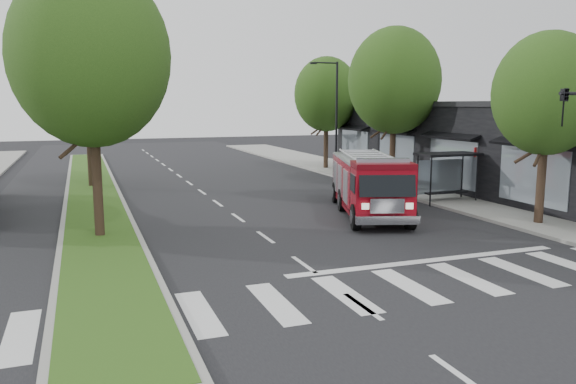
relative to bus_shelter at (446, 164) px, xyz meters
The scene contains 12 objects.
ground 14.00m from the bus_shelter, 143.97° to the right, with size 140.00×140.00×0.00m, color black.
sidewalk_right 3.00m from the bus_shelter, 54.94° to the left, with size 5.00×80.00×0.15m, color gray.
median 19.92m from the bus_shelter, 150.20° to the left, with size 3.00×50.00×0.15m.
storefront_row 6.11m from the bus_shelter, 17.71° to the left, with size 8.00×30.00×5.00m, color black.
bus_shelter is the anchor object (origin of this frame).
tree_right_near 7.06m from the bus_shelter, 87.21° to the right, with size 4.40×4.40×8.05m.
tree_right_mid 7.36m from the bus_shelter, 87.07° to the left, with size 5.60×5.60×9.72m.
tree_right_far 16.30m from the bus_shelter, 88.92° to the left, with size 5.00×5.00×8.73m.
tree_median_near 17.98m from the bus_shelter, behind, with size 5.80×5.80×10.16m.
tree_median_far 21.36m from the bus_shelter, 145.43° to the left, with size 5.60×5.60×9.72m.
streetlight_right_far 12.13m from the bus_shelter, 94.11° to the left, with size 2.11×0.20×8.00m.
fire_engine 5.49m from the bus_shelter, 164.61° to the right, with size 4.97×8.76×2.91m.
Camera 1 is at (-6.52, -16.13, 5.10)m, focal length 35.00 mm.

